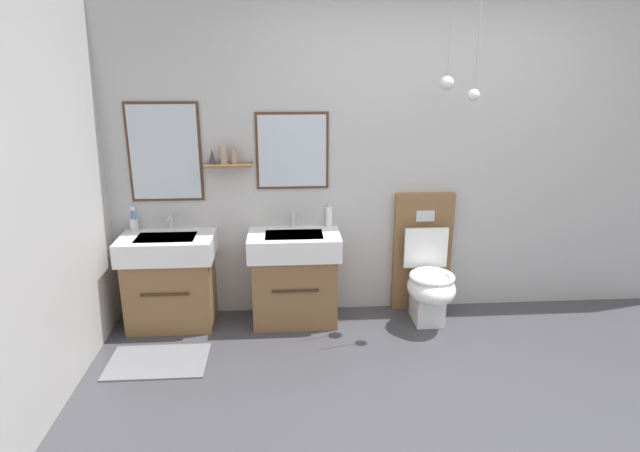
# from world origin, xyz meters

# --- Properties ---
(ground_plane) EXTENTS (6.32, 4.72, 0.10)m
(ground_plane) POSITION_xyz_m (0.00, 0.00, -0.05)
(ground_plane) COLOR #3D3D42
(ground_plane) RESTS_ON ground
(wall_back) EXTENTS (5.12, 0.60, 2.51)m
(wall_back) POSITION_xyz_m (-0.02, 1.70, 1.26)
(wall_back) COLOR #B7B5B2
(wall_back) RESTS_ON ground
(bath_mat) EXTENTS (0.68, 0.44, 0.01)m
(bath_mat) POSITION_xyz_m (-1.98, 0.87, 0.01)
(bath_mat) COLOR slate
(bath_mat) RESTS_ON ground
(vanity_sink_left) EXTENTS (0.71, 0.46, 0.74)m
(vanity_sink_left) POSITION_xyz_m (-1.98, 1.45, 0.39)
(vanity_sink_left) COLOR brown
(vanity_sink_left) RESTS_ON ground
(tap_on_left_sink) EXTENTS (0.03, 0.13, 0.11)m
(tap_on_left_sink) POSITION_xyz_m (-1.98, 1.61, 0.81)
(tap_on_left_sink) COLOR silver
(tap_on_left_sink) RESTS_ON vanity_sink_left
(vanity_sink_right) EXTENTS (0.71, 0.46, 0.74)m
(vanity_sink_right) POSITION_xyz_m (-1.01, 1.45, 0.39)
(vanity_sink_right) COLOR brown
(vanity_sink_right) RESTS_ON ground
(tap_on_right_sink) EXTENTS (0.03, 0.13, 0.11)m
(tap_on_right_sink) POSITION_xyz_m (-1.01, 1.61, 0.81)
(tap_on_right_sink) COLOR silver
(tap_on_right_sink) RESTS_ON vanity_sink_right
(toilet) EXTENTS (0.48, 0.62, 1.00)m
(toilet) POSITION_xyz_m (0.05, 1.44, 0.38)
(toilet) COLOR brown
(toilet) RESTS_ON ground
(toothbrush_cup) EXTENTS (0.07, 0.07, 0.20)m
(toothbrush_cup) POSITION_xyz_m (-2.25, 1.60, 0.79)
(toothbrush_cup) COLOR silver
(toothbrush_cup) RESTS_ON vanity_sink_left
(soap_dispenser) EXTENTS (0.06, 0.06, 0.19)m
(soap_dispenser) POSITION_xyz_m (-0.72, 1.61, 0.82)
(soap_dispenser) COLOR white
(soap_dispenser) RESTS_ON vanity_sink_right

